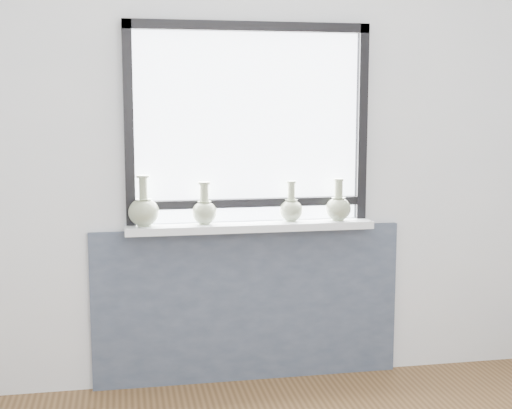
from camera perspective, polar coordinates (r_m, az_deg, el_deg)
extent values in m
cube|color=silver|center=(3.84, -0.72, 4.67)|extent=(3.60, 0.02, 2.60)
cube|color=#485164|center=(3.96, -0.62, -8.01)|extent=(1.70, 0.03, 0.86)
cube|color=silver|center=(3.79, -0.45, -1.76)|extent=(1.32, 0.18, 0.04)
cube|color=black|center=(3.73, -10.15, 6.37)|extent=(0.05, 0.06, 1.05)
cube|color=black|center=(3.95, 8.43, 6.49)|extent=(0.05, 0.06, 1.05)
cube|color=black|center=(3.81, -0.61, 14.06)|extent=(1.30, 0.06, 0.05)
cube|color=black|center=(3.82, -0.59, 0.14)|extent=(1.20, 0.05, 0.04)
cube|color=white|center=(3.81, -0.66, 6.15)|extent=(1.20, 0.01, 1.00)
cylinder|color=gray|center=(3.73, -8.94, -1.66)|extent=(0.07, 0.07, 0.01)
ellipsoid|color=gray|center=(3.72, -8.96, -0.61)|extent=(0.16, 0.16, 0.15)
cone|color=gray|center=(3.71, -8.98, 0.23)|extent=(0.09, 0.09, 0.03)
cylinder|color=gray|center=(3.70, -9.00, 1.16)|extent=(0.04, 0.04, 0.13)
cylinder|color=gray|center=(3.69, -9.03, 2.23)|extent=(0.07, 0.07, 0.01)
cylinder|color=gray|center=(3.76, -4.14, -1.51)|extent=(0.06, 0.06, 0.01)
ellipsoid|color=gray|center=(3.75, -4.15, -0.65)|extent=(0.13, 0.13, 0.12)
cone|color=gray|center=(3.74, -4.16, 0.06)|extent=(0.07, 0.07, 0.03)
cylinder|color=gray|center=(3.73, -4.16, 0.82)|extent=(0.05, 0.05, 0.11)
cylinder|color=gray|center=(3.73, -4.17, 1.73)|extent=(0.07, 0.07, 0.01)
cylinder|color=gray|center=(3.84, 2.83, -1.27)|extent=(0.06, 0.06, 0.01)
ellipsoid|color=gray|center=(3.84, 2.83, -0.48)|extent=(0.13, 0.13, 0.12)
cone|color=gray|center=(3.83, 2.84, 0.18)|extent=(0.07, 0.07, 0.03)
cylinder|color=gray|center=(3.82, 2.84, 0.93)|extent=(0.04, 0.04, 0.11)
cylinder|color=gray|center=(3.82, 2.85, 1.81)|extent=(0.05, 0.05, 0.01)
cylinder|color=gray|center=(3.89, 6.58, -1.22)|extent=(0.06, 0.06, 0.01)
ellipsoid|color=gray|center=(3.88, 6.60, -0.35)|extent=(0.14, 0.14, 0.13)
cone|color=gray|center=(3.87, 6.61, 0.36)|extent=(0.08, 0.08, 0.03)
cylinder|color=gray|center=(3.86, 6.62, 1.10)|extent=(0.05, 0.05, 0.11)
cylinder|color=gray|center=(3.86, 6.64, 1.98)|extent=(0.05, 0.05, 0.01)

